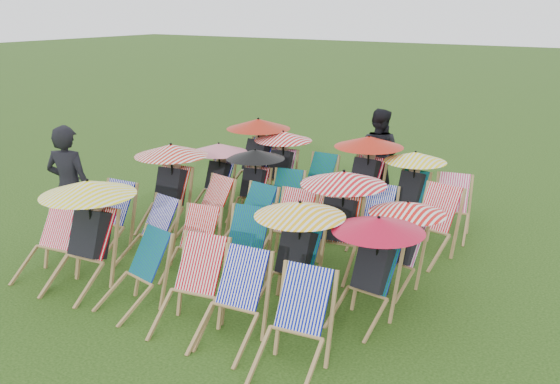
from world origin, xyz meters
The scene contains 33 objects.
ground centered at (0.00, 0.00, 0.00)m, with size 100.00×100.00×0.00m, color #16330B.
deckchair_0 centered at (-1.99, -2.18, 0.48)m, with size 0.74×0.95×0.95m.
deckchair_1 centered at (-1.31, -2.13, 0.75)m, with size 1.20×1.28×1.42m.
deckchair_2 centered at (-0.39, -2.20, 0.46)m, with size 0.76×0.94×0.91m.
deckchair_3 centered at (0.50, -2.20, 0.49)m, with size 0.79×1.00×0.98m.
deckchair_4 centered at (1.08, -2.22, 0.48)m, with size 0.73×0.95×0.96m.
deckchair_5 centered at (1.92, -2.32, 0.49)m, with size 0.75×0.96×0.97m.
deckchair_6 centered at (-2.10, -1.10, 0.49)m, with size 0.70×0.94×0.97m.
deckchair_7 centered at (-1.19, -1.15, 0.46)m, with size 0.72×0.92×0.91m.
deckchair_8 centered at (-0.41, -1.12, 0.44)m, with size 0.72×0.91×0.89m.
deckchair_9 centered at (0.33, -1.04, 0.49)m, with size 0.80×1.00×0.97m.
deckchair_10 centered at (1.16, -1.10, 0.68)m, with size 1.09×1.13×1.29m.
deckchair_11 centered at (2.10, -0.98, 0.66)m, with size 1.05×1.11×1.25m.
deckchair_12 centered at (-1.96, 0.11, 0.73)m, with size 1.17×1.26×1.38m.
deckchair_13 centered at (-1.17, 0.07, 0.46)m, with size 0.77×0.96×0.93m.
deckchair_14 centered at (-0.32, 0.01, 0.47)m, with size 0.73×0.94×0.94m.
deckchair_15 centered at (0.38, 0.01, 0.48)m, with size 0.68×0.92×0.96m.
deckchair_16 centered at (1.12, 0.12, 0.73)m, with size 1.16×1.26×1.38m.
deckchair_17 centered at (2.05, 0.04, 0.61)m, with size 0.97×1.03×1.15m.
deckchair_18 centered at (-1.93, 1.30, 0.63)m, with size 1.00×1.04×1.19m.
deckchair_19 centered at (-1.12, 1.27, 0.62)m, with size 1.00×1.07×1.18m.
deckchair_20 centered at (-0.45, 1.18, 0.44)m, with size 0.73×0.91×0.89m.
deckchair_21 centered at (0.31, 1.13, 0.44)m, with size 0.61×0.83×0.88m.
deckchair_22 centered at (1.17, 1.20, 0.44)m, with size 0.64×0.85×0.88m.
deckchair_23 centered at (2.02, 1.21, 0.50)m, with size 0.81×1.02×1.00m.
deckchair_24 centered at (-1.94, 2.49, 0.76)m, with size 1.21×1.27×1.44m.
deckchair_25 centered at (-1.31, 2.44, 0.67)m, with size 1.07×1.16×1.27m.
deckchair_26 centered at (-0.52, 2.38, 0.46)m, with size 0.61×0.85×0.91m.
deckchair_27 centered at (0.41, 2.38, 0.73)m, with size 1.17×1.22×1.39m.
deckchair_28 centered at (1.23, 2.44, 0.64)m, with size 1.02×1.07×1.21m.
deckchair_29 centered at (2.00, 2.27, 0.46)m, with size 0.76×0.95×0.92m.
person_left centered at (-2.56, -1.29, 0.94)m, with size 0.68×0.45×1.87m, color black.
person_rear centered at (0.22, 3.43, 0.85)m, with size 0.83×0.65×1.71m, color black.
Camera 1 is at (4.77, -6.98, 3.53)m, focal length 40.00 mm.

